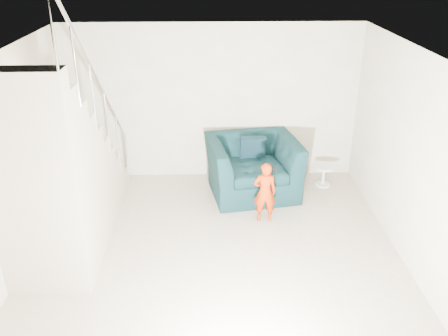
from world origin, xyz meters
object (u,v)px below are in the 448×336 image
(armchair, at_px, (253,167))
(staircase, at_px, (63,184))
(toddler, at_px, (265,192))
(side_table, at_px, (324,172))

(armchair, xyz_separation_m, staircase, (-2.65, -1.50, 0.48))
(armchair, bearing_deg, toddler, -93.37)
(side_table, bearing_deg, toddler, -135.84)
(toddler, relative_size, staircase, 0.26)
(toddler, bearing_deg, armchair, -83.21)
(side_table, distance_m, staircase, 4.32)
(armchair, relative_size, staircase, 0.40)
(armchair, bearing_deg, side_table, -0.59)
(armchair, distance_m, toddler, 0.92)
(toddler, height_order, side_table, toddler)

